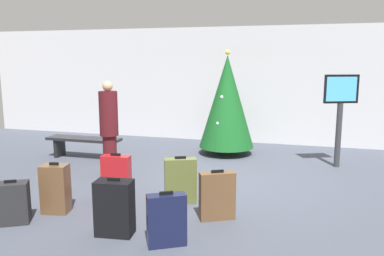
% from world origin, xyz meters
% --- Properties ---
extents(ground_plane, '(16.00, 16.00, 0.00)m').
position_xyz_m(ground_plane, '(0.00, 0.00, 0.00)').
color(ground_plane, '#424754').
extents(back_wall, '(16.00, 0.20, 3.12)m').
position_xyz_m(back_wall, '(0.00, 3.71, 1.56)').
color(back_wall, silver).
rests_on(back_wall, ground_plane).
extents(holiday_tree, '(1.30, 1.30, 2.47)m').
position_xyz_m(holiday_tree, '(-0.27, 2.14, 1.26)').
color(holiday_tree, '#4C3319').
rests_on(holiday_tree, ground_plane).
extents(flight_info_kiosk, '(0.69, 0.36, 1.94)m').
position_xyz_m(flight_info_kiosk, '(2.20, 1.64, 1.32)').
color(flight_info_kiosk, '#333338').
rests_on(flight_info_kiosk, ground_plane).
extents(waiting_bench, '(1.73, 0.44, 0.48)m').
position_xyz_m(waiting_bench, '(-3.34, 0.82, 0.37)').
color(waiting_bench, black).
rests_on(waiting_bench, ground_plane).
extents(traveller_0, '(0.50, 0.50, 1.84)m').
position_xyz_m(traveller_0, '(-2.11, -0.25, 0.97)').
color(traveller_0, '#4C1419').
rests_on(traveller_0, ground_plane).
extents(suitcase_0, '(0.50, 0.33, 0.76)m').
position_xyz_m(suitcase_0, '(-0.82, -2.61, 0.36)').
color(suitcase_0, black).
rests_on(suitcase_0, ground_plane).
extents(suitcase_1, '(0.52, 0.44, 0.62)m').
position_xyz_m(suitcase_1, '(-2.34, -2.67, 0.29)').
color(suitcase_1, '#232326').
rests_on(suitcase_1, ground_plane).
extents(suitcase_2, '(0.42, 0.33, 0.76)m').
position_xyz_m(suitcase_2, '(-2.00, -2.17, 0.36)').
color(suitcase_2, brown).
rests_on(suitcase_2, ground_plane).
extents(suitcase_3, '(0.53, 0.35, 0.76)m').
position_xyz_m(suitcase_3, '(-0.34, -1.30, 0.36)').
color(suitcase_3, '#59602D').
rests_on(suitcase_3, ground_plane).
extents(suitcase_4, '(0.52, 0.38, 0.72)m').
position_xyz_m(suitcase_4, '(0.35, -1.77, 0.34)').
color(suitcase_4, brown).
rests_on(suitcase_4, ground_plane).
extents(suitcase_5, '(0.47, 0.23, 0.78)m').
position_xyz_m(suitcase_5, '(-1.37, -1.46, 0.37)').
color(suitcase_5, '#B2191E').
rests_on(suitcase_5, ground_plane).
extents(suitcase_6, '(0.50, 0.39, 0.69)m').
position_xyz_m(suitcase_6, '(-0.08, -2.71, 0.32)').
color(suitcase_6, '#141938').
rests_on(suitcase_6, ground_plane).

